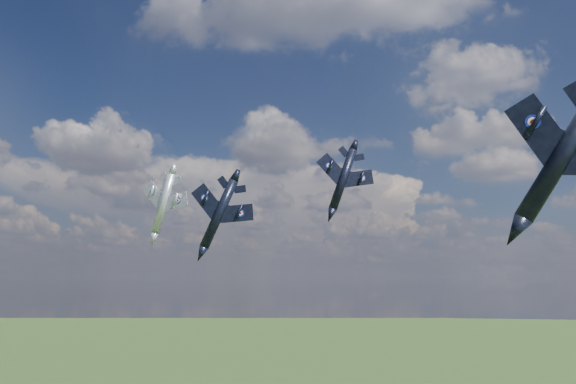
% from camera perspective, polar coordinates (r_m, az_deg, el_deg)
% --- Properties ---
extents(jet_lead_navy, '(11.92, 15.19, 6.74)m').
position_cam_1_polar(jet_lead_navy, '(79.75, -7.01, -2.18)').
color(jet_lead_navy, black).
extents(jet_right_navy, '(13.54, 17.33, 8.87)m').
position_cam_1_polar(jet_right_navy, '(48.82, 26.08, 3.35)').
color(jet_right_navy, black).
extents(jet_high_navy, '(14.54, 16.97, 6.29)m').
position_cam_1_polar(jet_high_navy, '(91.33, 5.60, 1.31)').
color(jet_high_navy, black).
extents(jet_left_silver, '(13.76, 16.28, 5.81)m').
position_cam_1_polar(jet_left_silver, '(94.96, -12.54, -1.15)').
color(jet_left_silver, '#B0B4BB').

